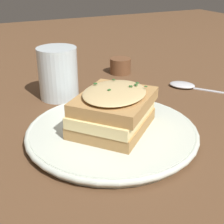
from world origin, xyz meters
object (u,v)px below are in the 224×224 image
sandwich (113,110)px  water_glass (58,73)px  spoon (186,86)px  condiment_pot (120,66)px  dinner_plate (112,132)px

sandwich → water_glass: (0.20, 0.03, 0.00)m
spoon → condiment_pot: bearing=80.5°
sandwich → condiment_pot: (0.28, -0.16, -0.03)m
water_glass → condiment_pot: size_ratio=1.97×
sandwich → condiment_pot: sandwich is taller
dinner_plate → condiment_pot: (0.28, -0.16, 0.01)m
condiment_pot → dinner_plate: bearing=150.4°
water_glass → condiment_pot: (0.09, -0.18, -0.03)m
water_glass → dinner_plate: bearing=-172.9°
spoon → condiment_pot: 0.18m
sandwich → dinner_plate: bearing=92.4°
dinner_plate → condiment_pot: size_ratio=5.16×
spoon → condiment_pot: size_ratio=2.74×
sandwich → spoon: bearing=-62.6°
water_glass → spoon: size_ratio=0.72×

